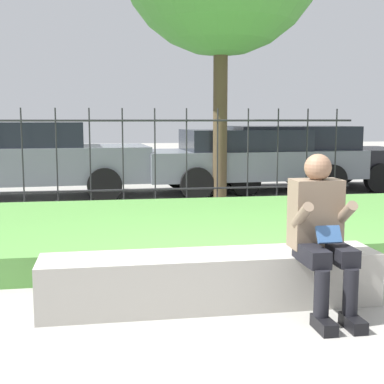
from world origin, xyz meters
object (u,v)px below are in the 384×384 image
person_seated_reader (321,228)px  car_parked_right (297,156)px  car_parked_center (250,158)px  car_parked_left (22,158)px  stone_bench (211,283)px

person_seated_reader → car_parked_right: bearing=70.9°
car_parked_right → car_parked_center: (-1.14, -0.35, -0.02)m
car_parked_center → car_parked_left: car_parked_left is taller
person_seated_reader → car_parked_left: bearing=115.1°
stone_bench → car_parked_right: (3.26, 6.87, 0.53)m
car_parked_center → car_parked_left: (-4.47, -0.10, 0.07)m
stone_bench → car_parked_left: bearing=110.1°
person_seated_reader → car_parked_left: car_parked_left is taller
car_parked_right → car_parked_left: bearing=-174.2°
car_parked_right → car_parked_left: (-5.61, -0.45, 0.05)m
stone_bench → car_parked_center: bearing=71.9°
person_seated_reader → car_parked_right: car_parked_right is taller
car_parked_left → car_parked_right: bearing=1.4°
stone_bench → car_parked_center: 6.88m
car_parked_center → stone_bench: bearing=-111.1°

